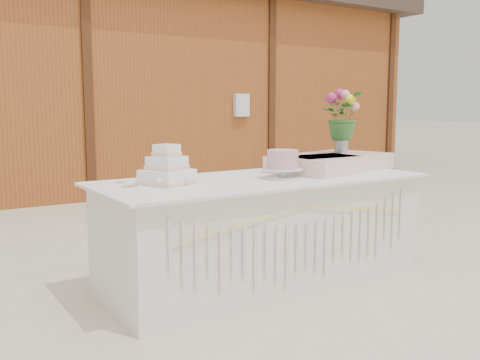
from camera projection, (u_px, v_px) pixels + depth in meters
name	position (u px, v px, depth m)	size (l,w,h in m)	color
ground	(262.00, 282.00, 3.92)	(80.00, 80.00, 0.00)	beige
barn	(49.00, 82.00, 8.67)	(12.60, 4.60, 3.30)	brown
cake_table	(263.00, 230.00, 3.86)	(2.40, 1.00, 0.77)	white
wedding_cake	(167.00, 171.00, 3.50)	(0.38, 0.38, 0.26)	white
pink_cake_stand	(283.00, 162.00, 3.77)	(0.28, 0.28, 0.20)	silver
satin_runner	(331.00, 162.00, 4.27)	(1.00, 0.58, 0.13)	beige
flower_vase	(341.00, 144.00, 4.40)	(0.11, 0.11, 0.15)	#B7B7BC
bouquet	(342.00, 110.00, 4.37)	(0.35, 0.31, 0.39)	#33692A
loose_flowers	(125.00, 185.00, 3.42)	(0.12, 0.29, 0.02)	#D28092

